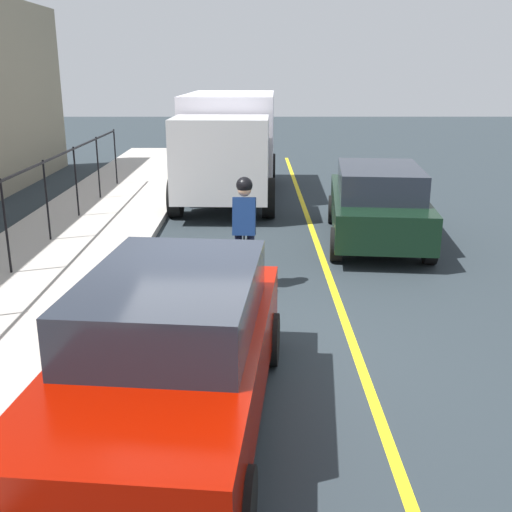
{
  "coord_description": "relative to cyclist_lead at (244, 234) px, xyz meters",
  "views": [
    {
      "loc": [
        -6.76,
        -0.31,
        3.45
      ],
      "look_at": [
        1.25,
        -0.33,
        1.0
      ],
      "focal_mm": 43.15,
      "sensor_mm": 36.0,
      "label": 1
    }
  ],
  "objects": [
    {
      "name": "parked_sedan_rear",
      "position": [
        -4.08,
        0.65,
        -0.09
      ],
      "size": [
        4.56,
        2.27,
        1.58
      ],
      "rotation": [
        0.0,
        0.0,
        3.04
      ],
      "color": "#8E0B00",
      "rests_on": "ground"
    },
    {
      "name": "patrol_sedan",
      "position": [
        2.79,
        -2.68,
        -0.09
      ],
      "size": [
        4.56,
        2.28,
        1.58
      ],
      "rotation": [
        0.0,
        0.0,
        -0.1
      ],
      "color": "black",
      "rests_on": "ground"
    },
    {
      "name": "lane_line_centre",
      "position": [
        -2.76,
        -1.45,
        -0.91
      ],
      "size": [
        36.0,
        0.12,
        0.01
      ],
      "primitive_type": "cube",
      "color": "yellow",
      "rests_on": "ground"
    },
    {
      "name": "traffic_cone_near",
      "position": [
        -0.24,
        1.73,
        -0.67
      ],
      "size": [
        0.36,
        0.36,
        0.48
      ],
      "primitive_type": "cone",
      "color": "orange",
      "rests_on": "ground"
    },
    {
      "name": "ground_plane",
      "position": [
        -2.76,
        0.15,
        -0.91
      ],
      "size": [
        80.0,
        80.0,
        0.0
      ],
      "primitive_type": "plane",
      "color": "#262E34"
    },
    {
      "name": "box_truck_background",
      "position": [
        7.48,
        0.53,
        0.64
      ],
      "size": [
        6.78,
        2.72,
        2.78
      ],
      "rotation": [
        0.0,
        0.0,
        3.11
      ],
      "color": "silver",
      "rests_on": "ground"
    },
    {
      "name": "cyclist_lead",
      "position": [
        0.0,
        0.0,
        0.0
      ],
      "size": [
        1.71,
        0.38,
        1.83
      ],
      "rotation": [
        0.0,
        0.0,
        -0.07
      ],
      "color": "black",
      "rests_on": "ground"
    }
  ]
}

